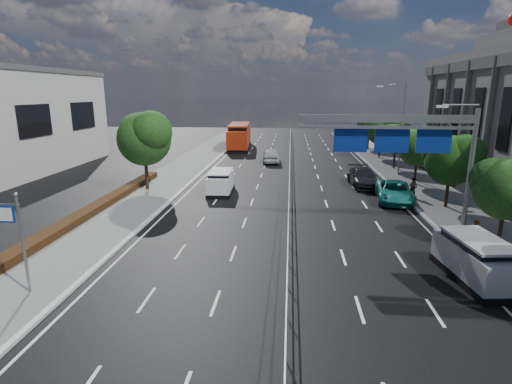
{
  "coord_description": "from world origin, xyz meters",
  "views": [
    {
      "loc": [
        0.02,
        -14.03,
        8.08
      ],
      "look_at": [
        -1.93,
        8.59,
        2.4
      ],
      "focal_mm": 28.0,
      "sensor_mm": 36.0,
      "label": 1
    }
  ],
  "objects_px": {
    "red_bus": "(239,136)",
    "near_car_silver": "(271,155)",
    "silver_minivan": "(477,260)",
    "parked_car_dark": "(363,177)",
    "pedestrian_b": "(413,187)",
    "parked_car_teal": "(394,192)",
    "near_car_dark": "(242,140)",
    "toilet_sign": "(10,226)",
    "white_minivan": "(221,182)",
    "pedestrian_a": "(474,235)",
    "overhead_gantry": "(406,136)"
  },
  "relations": [
    {
      "from": "near_car_silver",
      "to": "silver_minivan",
      "type": "distance_m",
      "value": 31.56
    },
    {
      "from": "parked_car_teal",
      "to": "pedestrian_a",
      "type": "distance_m",
      "value": 9.97
    },
    {
      "from": "pedestrian_a",
      "to": "pedestrian_b",
      "type": "distance_m",
      "value": 10.77
    },
    {
      "from": "white_minivan",
      "to": "near_car_dark",
      "type": "height_order",
      "value": "white_minivan"
    },
    {
      "from": "near_car_dark",
      "to": "overhead_gantry",
      "type": "bearing_deg",
      "value": 114.33
    },
    {
      "from": "toilet_sign",
      "to": "red_bus",
      "type": "xyz_separation_m",
      "value": [
        3.45,
        44.71,
        -1.07
      ]
    },
    {
      "from": "red_bus",
      "to": "near_car_silver",
      "type": "distance_m",
      "value": 13.1
    },
    {
      "from": "white_minivan",
      "to": "parked_car_teal",
      "type": "distance_m",
      "value": 13.68
    },
    {
      "from": "red_bus",
      "to": "silver_minivan",
      "type": "bearing_deg",
      "value": -72.69
    },
    {
      "from": "parked_car_dark",
      "to": "parked_car_teal",
      "type": "bearing_deg",
      "value": -75.7
    },
    {
      "from": "silver_minivan",
      "to": "near_car_dark",
      "type": "bearing_deg",
      "value": 102.73
    },
    {
      "from": "near_car_dark",
      "to": "parked_car_dark",
      "type": "relative_size",
      "value": 0.88
    },
    {
      "from": "near_car_dark",
      "to": "toilet_sign",
      "type": "bearing_deg",
      "value": 90.15
    },
    {
      "from": "near_car_dark",
      "to": "pedestrian_a",
      "type": "distance_m",
      "value": 46.01
    },
    {
      "from": "red_bus",
      "to": "near_car_silver",
      "type": "xyz_separation_m",
      "value": [
        5.3,
        -11.94,
        -1.04
      ]
    },
    {
      "from": "parked_car_teal",
      "to": "red_bus",
      "type": "bearing_deg",
      "value": 125.93
    },
    {
      "from": "pedestrian_a",
      "to": "red_bus",
      "type": "bearing_deg",
      "value": -82.1
    },
    {
      "from": "red_bus",
      "to": "near_car_dark",
      "type": "xyz_separation_m",
      "value": [
        -0.19,
        4.23,
        -1.1
      ]
    },
    {
      "from": "overhead_gantry",
      "to": "white_minivan",
      "type": "height_order",
      "value": "overhead_gantry"
    },
    {
      "from": "white_minivan",
      "to": "silver_minivan",
      "type": "height_order",
      "value": "silver_minivan"
    },
    {
      "from": "silver_minivan",
      "to": "pedestrian_b",
      "type": "relative_size",
      "value": 3.11
    },
    {
      "from": "near_car_silver",
      "to": "silver_minivan",
      "type": "xyz_separation_m",
      "value": [
        10.5,
        -29.76,
        0.11
      ]
    },
    {
      "from": "near_car_dark",
      "to": "silver_minivan",
      "type": "distance_m",
      "value": 48.64
    },
    {
      "from": "near_car_dark",
      "to": "pedestrian_b",
      "type": "distance_m",
      "value": 36.26
    },
    {
      "from": "parked_car_teal",
      "to": "near_car_dark",
      "type": "bearing_deg",
      "value": 123.01
    },
    {
      "from": "white_minivan",
      "to": "silver_minivan",
      "type": "relative_size",
      "value": 0.9
    },
    {
      "from": "parked_car_dark",
      "to": "pedestrian_b",
      "type": "bearing_deg",
      "value": -54.99
    },
    {
      "from": "parked_car_dark",
      "to": "pedestrian_b",
      "type": "distance_m",
      "value": 5.16
    },
    {
      "from": "white_minivan",
      "to": "pedestrian_a",
      "type": "distance_m",
      "value": 18.99
    },
    {
      "from": "parked_car_teal",
      "to": "pedestrian_b",
      "type": "bearing_deg",
      "value": 37.16
    },
    {
      "from": "white_minivan",
      "to": "parked_car_teal",
      "type": "relative_size",
      "value": 0.8
    },
    {
      "from": "toilet_sign",
      "to": "red_bus",
      "type": "relative_size",
      "value": 0.36
    },
    {
      "from": "parked_car_teal",
      "to": "near_car_silver",
      "type": "bearing_deg",
      "value": 128.96
    },
    {
      "from": "pedestrian_b",
      "to": "white_minivan",
      "type": "bearing_deg",
      "value": 42.41
    },
    {
      "from": "parked_car_dark",
      "to": "pedestrian_a",
      "type": "bearing_deg",
      "value": -80.17
    },
    {
      "from": "silver_minivan",
      "to": "parked_car_dark",
      "type": "height_order",
      "value": "silver_minivan"
    },
    {
      "from": "white_minivan",
      "to": "silver_minivan",
      "type": "bearing_deg",
      "value": -48.84
    },
    {
      "from": "white_minivan",
      "to": "near_car_dark",
      "type": "bearing_deg",
      "value": 91.33
    },
    {
      "from": "parked_car_teal",
      "to": "pedestrian_b",
      "type": "distance_m",
      "value": 1.88
    },
    {
      "from": "near_car_silver",
      "to": "near_car_dark",
      "type": "bearing_deg",
      "value": -74.18
    },
    {
      "from": "toilet_sign",
      "to": "white_minivan",
      "type": "xyz_separation_m",
      "value": [
        5.32,
        17.64,
        -2.03
      ]
    },
    {
      "from": "near_car_silver",
      "to": "white_minivan",
      "type": "bearing_deg",
      "value": 74.34
    },
    {
      "from": "silver_minivan",
      "to": "parked_car_teal",
      "type": "distance_m",
      "value": 13.14
    },
    {
      "from": "pedestrian_a",
      "to": "pedestrian_b",
      "type": "bearing_deg",
      "value": -106.1
    },
    {
      "from": "white_minivan",
      "to": "near_car_dark",
      "type": "distance_m",
      "value": 31.37
    },
    {
      "from": "red_bus",
      "to": "near_car_silver",
      "type": "height_order",
      "value": "red_bus"
    },
    {
      "from": "toilet_sign",
      "to": "parked_car_teal",
      "type": "relative_size",
      "value": 0.8
    },
    {
      "from": "red_bus",
      "to": "silver_minivan",
      "type": "height_order",
      "value": "red_bus"
    },
    {
      "from": "toilet_sign",
      "to": "pedestrian_a",
      "type": "height_order",
      "value": "toilet_sign"
    },
    {
      "from": "white_minivan",
      "to": "parked_car_dark",
      "type": "bearing_deg",
      "value": 13.87
    }
  ]
}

